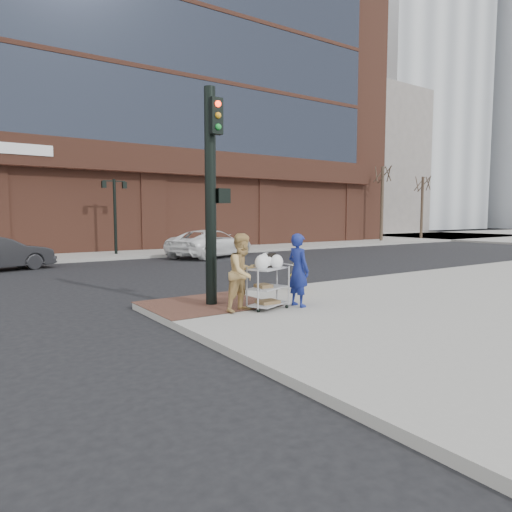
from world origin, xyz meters
TOP-DOWN VIEW (x-y plane):
  - ground at (0.00, 0.00)m, footprint 220.00×220.00m
  - sidewalk_far at (12.50, 32.00)m, footprint 65.00×36.00m
  - brick_curb_ramp at (-0.60, 0.90)m, footprint 2.80×2.40m
  - bank_building at (5.00, 31.00)m, footprint 42.00×26.00m
  - filler_block at (40.00, 38.00)m, footprint 14.00×20.00m
  - bare_tree_a at (24.00, 16.50)m, footprint 1.80×1.80m
  - bare_tree_b at (30.00, 17.00)m, footprint 1.80×1.80m
  - lamp_post at (2.00, 16.00)m, footprint 1.32×0.22m
  - traffic_signal_pole at (-0.48, 0.77)m, footprint 0.61×0.51m
  - woman_blue at (1.04, -0.54)m, footprint 0.43×0.63m
  - pedestrian_tan at (-0.30, -0.28)m, footprint 0.97×0.84m
  - minivan_white at (6.15, 12.87)m, footprint 5.78×4.29m
  - utility_cart at (0.28, -0.39)m, footprint 1.03×0.81m
  - fire_hydrant at (2.40, 1.15)m, footprint 0.40×0.28m

SIDE VIEW (x-z plane):
  - ground at x=0.00m, z-range 0.00..0.00m
  - sidewalk_far at x=12.50m, z-range 0.00..0.15m
  - brick_curb_ramp at x=-0.60m, z-range 0.15..0.16m
  - fire_hydrant at x=2.40m, z-range 0.16..1.00m
  - utility_cart at x=0.28m, z-range 0.09..1.35m
  - minivan_white at x=6.15m, z-range 0.00..1.46m
  - woman_blue at x=1.04m, z-range 0.15..1.83m
  - pedestrian_tan at x=-0.30m, z-range 0.15..1.86m
  - lamp_post at x=2.00m, z-range 0.62..4.62m
  - traffic_signal_pole at x=-0.48m, z-range 0.33..5.33m
  - bare_tree_b at x=30.00m, z-range 2.44..9.14m
  - bare_tree_a at x=24.00m, z-range 2.67..9.87m
  - filler_block at x=40.00m, z-range 0.00..18.00m
  - bank_building at x=5.00m, z-range 0.15..28.15m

